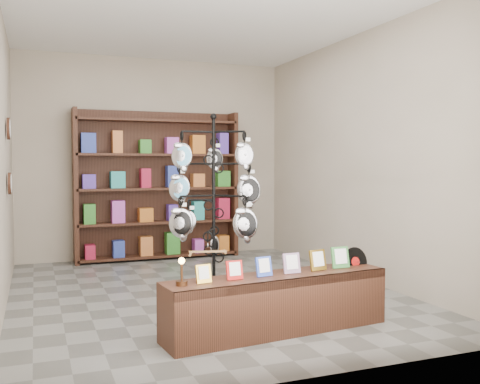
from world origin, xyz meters
The scene contains 6 objects.
ground centered at (0.00, 0.00, 0.00)m, with size 5.00×5.00×0.00m, color slate.
room_envelope centered at (0.00, 0.00, 1.85)m, with size 5.00×5.00×5.00m.
display_tree centered at (-0.07, -0.58, 1.10)m, with size 1.03×1.03×1.91m.
front_shelf centered at (0.17, -1.54, 0.25)m, with size 2.02×0.61×0.70m.
back_shelving centered at (0.00, 2.30, 1.03)m, with size 2.42×0.36×2.20m.
wall_clocks centered at (-1.97, 0.80, 1.50)m, with size 0.03×0.24×0.84m.
Camera 1 is at (-1.71, -5.56, 1.41)m, focal length 40.00 mm.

